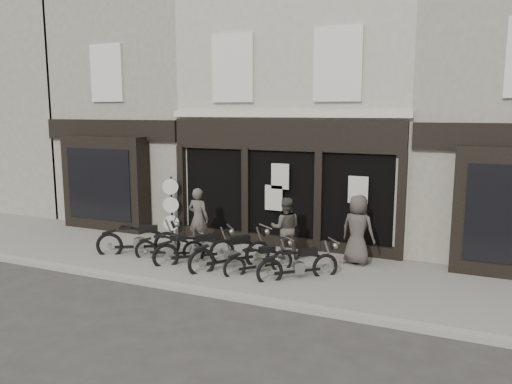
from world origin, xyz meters
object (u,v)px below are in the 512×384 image
at_px(motorcycle_0, 139,242).
at_px(motorcycle_5, 299,267).
at_px(motorcycle_3, 231,255).
at_px(man_right, 358,230).
at_px(motorcycle_2, 195,252).
at_px(man_left, 198,218).
at_px(motorcycle_1, 171,249).
at_px(motorcycle_4, 260,262).
at_px(man_centre, 286,228).
at_px(advert_sign_post, 171,210).

distance_m(motorcycle_0, motorcycle_5, 4.84).
bearing_deg(motorcycle_3, man_right, -22.91).
relative_size(motorcycle_2, motorcycle_5, 1.05).
distance_m(man_left, man_right, 4.66).
distance_m(motorcycle_1, man_left, 1.40).
height_order(motorcycle_0, motorcycle_5, motorcycle_0).
relative_size(motorcycle_3, man_left, 1.12).
relative_size(motorcycle_0, motorcycle_4, 1.38).
relative_size(motorcycle_2, motorcycle_3, 0.91).
relative_size(motorcycle_0, man_right, 1.17).
bearing_deg(man_centre, motorcycle_1, 4.48).
height_order(man_left, advert_sign_post, advert_sign_post).
xyz_separation_m(man_left, man_centre, (2.71, 0.10, -0.05)).
height_order(motorcycle_2, motorcycle_5, motorcycle_2).
bearing_deg(advert_sign_post, motorcycle_2, -67.88).
relative_size(motorcycle_2, man_left, 1.01).
xyz_separation_m(motorcycle_4, advert_sign_post, (-4.00, 2.10, 0.65)).
distance_m(motorcycle_1, man_centre, 3.22).
distance_m(motorcycle_2, motorcycle_3, 1.08).
bearing_deg(motorcycle_5, man_centre, 80.54).
relative_size(motorcycle_1, motorcycle_4, 1.20).
distance_m(motorcycle_0, motorcycle_4, 3.78).
distance_m(motorcycle_1, motorcycle_3, 1.92).
distance_m(motorcycle_4, motorcycle_5, 1.06).
bearing_deg(man_left, motorcycle_2, 118.46).
height_order(motorcycle_0, man_left, man_left).
xyz_separation_m(motorcycle_5, man_right, (1.03, 1.73, 0.64)).
bearing_deg(man_right, motorcycle_5, 71.68).
bearing_deg(advert_sign_post, motorcycle_4, -51.01).
bearing_deg(motorcycle_3, motorcycle_2, 127.49).
height_order(motorcycle_2, advert_sign_post, advert_sign_post).
distance_m(motorcycle_2, motorcycle_4, 1.88).
distance_m(motorcycle_3, man_left, 2.25).
relative_size(motorcycle_0, motorcycle_2, 1.19).
xyz_separation_m(motorcycle_0, motorcycle_4, (3.78, -0.11, -0.09)).
distance_m(motorcycle_5, man_right, 2.11).
relative_size(motorcycle_4, man_right, 0.85).
xyz_separation_m(motorcycle_1, man_left, (0.17, 1.23, 0.65)).
bearing_deg(advert_sign_post, man_right, -27.23).
xyz_separation_m(motorcycle_3, advert_sign_post, (-3.20, 2.08, 0.57)).
distance_m(motorcycle_4, man_centre, 1.55).
height_order(motorcycle_4, motorcycle_5, motorcycle_5).
xyz_separation_m(motorcycle_1, motorcycle_3, (1.91, -0.07, 0.07)).
bearing_deg(motorcycle_3, motorcycle_4, -54.11).
xyz_separation_m(man_left, advert_sign_post, (-1.45, 0.78, -0.01)).
relative_size(man_centre, man_right, 0.91).
bearing_deg(man_left, man_centre, -176.38).
bearing_deg(motorcycle_1, motorcycle_2, -25.79).
distance_m(man_right, advert_sign_post, 6.11).
relative_size(motorcycle_2, man_centre, 1.08).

